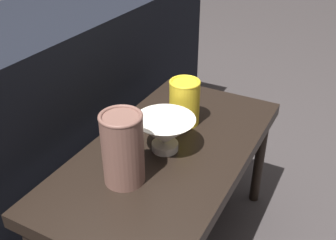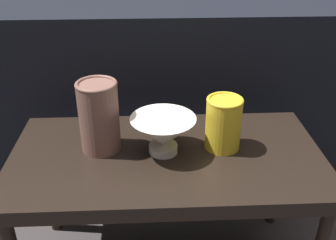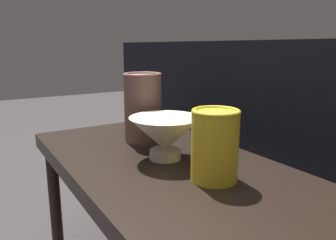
# 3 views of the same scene
# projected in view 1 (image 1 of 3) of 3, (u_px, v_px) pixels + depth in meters

# --- Properties ---
(table) EXTENTS (0.83, 0.43, 0.42)m
(table) POSITION_uv_depth(u_px,v_px,m) (169.00, 161.00, 1.15)
(table) COLOR black
(table) RESTS_ON ground_plane
(couch_backdrop) EXTENTS (1.81, 0.50, 0.70)m
(couch_backdrop) POSITION_uv_depth(u_px,v_px,m) (29.00, 122.00, 1.39)
(couch_backdrop) COLOR black
(couch_backdrop) RESTS_ON ground_plane
(bowl) EXTENTS (0.17, 0.17, 0.10)m
(bowl) POSITION_uv_depth(u_px,v_px,m) (165.00, 132.00, 1.09)
(bowl) COLOR silver
(bowl) RESTS_ON table
(vase_textured_left) EXTENTS (0.11, 0.11, 0.19)m
(vase_textured_left) POSITION_uv_depth(u_px,v_px,m) (123.00, 148.00, 0.96)
(vase_textured_left) COLOR brown
(vase_textured_left) RESTS_ON table
(vase_colorful_right) EXTENTS (0.10, 0.10, 0.15)m
(vase_colorful_right) POSITION_uv_depth(u_px,v_px,m) (184.00, 101.00, 1.21)
(vase_colorful_right) COLOR gold
(vase_colorful_right) RESTS_ON table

